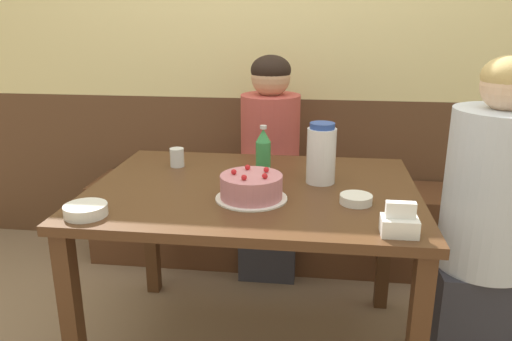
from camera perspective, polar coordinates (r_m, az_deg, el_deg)
back_wall at (r=2.86m, az=2.54°, el=14.91°), size 4.80×0.04×2.50m
bench_seat at (r=2.88m, az=1.90°, el=-6.03°), size 2.06×0.38×0.46m
dining_table at (r=1.96m, az=-0.31°, el=-4.39°), size 1.25×0.93×0.74m
birthday_cake at (r=1.79m, az=-0.54°, el=-1.92°), size 0.26×0.26×0.11m
water_pitcher at (r=1.96m, az=7.46°, el=1.91°), size 0.11×0.11×0.24m
soju_bottle at (r=2.04m, az=0.83°, el=2.16°), size 0.06×0.06×0.21m
napkin_holder at (r=1.56m, az=16.08°, el=-5.77°), size 0.11×0.08×0.11m
bowl_soup_white at (r=1.74m, az=-18.89°, el=-4.32°), size 0.14×0.14×0.04m
bowl_rice_small at (r=1.79m, az=11.36°, el=-3.24°), size 0.11×0.11×0.03m
glass_water_tall at (r=2.20m, az=-9.01°, el=1.49°), size 0.06×0.06×0.08m
person_teal_shirt at (r=2.08m, az=24.84°, el=-6.14°), size 0.34×0.34×1.24m
person_pale_blue_shirt at (r=2.66m, az=1.60°, el=-0.41°), size 0.31×0.34×1.18m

